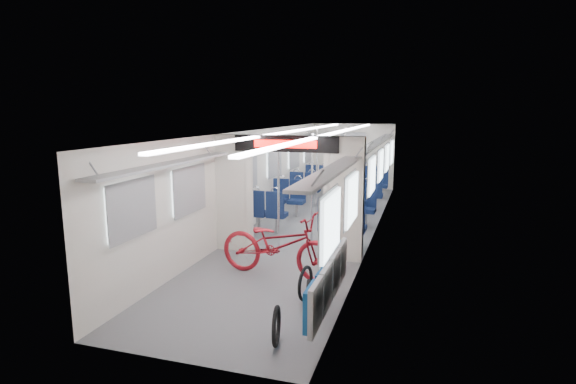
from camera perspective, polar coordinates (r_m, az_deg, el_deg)
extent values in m
plane|color=#515456|center=(10.67, 3.06, -4.67)|extent=(12.00, 12.00, 0.00)
cube|color=beige|center=(10.87, -4.32, 1.78)|extent=(0.02, 12.00, 2.30)
cube|color=beige|center=(10.19, 11.06, 1.05)|extent=(0.02, 12.00, 2.30)
cube|color=beige|center=(16.28, 8.22, 4.54)|extent=(2.90, 0.02, 2.30)
cube|color=beige|center=(4.97, -13.95, -8.82)|extent=(2.90, 0.02, 2.30)
cube|color=silver|center=(10.32, 3.18, 7.76)|extent=(2.90, 12.00, 0.02)
cube|color=white|center=(10.47, 0.23, 7.65)|extent=(0.12, 11.40, 0.04)
cube|color=white|center=(10.20, 6.21, 7.52)|extent=(0.12, 11.40, 0.04)
cube|color=beige|center=(8.95, -7.01, -1.07)|extent=(0.65, 0.18, 2.00)
cube|color=beige|center=(8.31, 7.33, -1.97)|extent=(0.65, 0.18, 2.00)
cube|color=beige|center=(8.40, -0.11, 6.18)|extent=(2.90, 0.18, 0.30)
cylinder|color=beige|center=(8.83, -5.08, -1.20)|extent=(0.20, 0.20, 2.00)
cylinder|color=beige|center=(8.37, 5.14, -1.84)|extent=(0.20, 0.20, 2.00)
cube|color=black|center=(8.30, -0.34, 6.13)|extent=(2.00, 0.03, 0.30)
cube|color=#FF0C07|center=(8.27, -0.39, 6.12)|extent=(1.20, 0.02, 0.14)
cube|color=silver|center=(6.64, -19.29, -2.05)|extent=(0.04, 1.00, 0.75)
cube|color=silver|center=(5.48, 5.50, -4.03)|extent=(0.04, 1.00, 0.75)
cube|color=silver|center=(7.96, -12.52, 0.26)|extent=(0.04, 1.00, 0.75)
cube|color=silver|center=(7.02, 8.12, -0.91)|extent=(0.04, 1.00, 0.75)
cube|color=silver|center=(10.36, -5.19, 2.75)|extent=(0.04, 1.00, 0.75)
cube|color=silver|center=(9.66, 10.62, 2.07)|extent=(0.04, 1.00, 0.75)
cube|color=silver|center=(12.13, -1.81, 3.89)|extent=(0.04, 1.00, 0.75)
cube|color=silver|center=(11.54, 11.69, 3.35)|extent=(0.04, 1.00, 0.75)
cube|color=silver|center=(13.93, 0.72, 4.72)|extent=(0.04, 1.00, 0.75)
cube|color=silver|center=(13.42, 12.47, 4.27)|extent=(0.04, 1.00, 0.75)
cube|color=silver|center=(15.66, 2.57, 5.33)|extent=(0.04, 1.00, 0.75)
cube|color=silver|center=(15.21, 13.03, 4.93)|extent=(0.04, 1.00, 0.75)
cube|color=gray|center=(7.12, -14.79, 3.48)|extent=(0.30, 3.60, 0.04)
cube|color=gray|center=(6.18, 5.71, 2.78)|extent=(0.30, 3.60, 0.04)
cube|color=gray|center=(12.60, -0.29, 6.64)|extent=(0.30, 7.60, 0.04)
cube|color=gray|center=(12.10, 11.35, 6.29)|extent=(0.30, 7.60, 0.04)
cube|color=gray|center=(16.24, 8.17, 3.99)|extent=(0.90, 0.05, 2.00)
imported|color=maroon|center=(7.53, -1.25, -6.70)|extent=(2.18, 0.98, 1.10)
cube|color=gray|center=(5.21, 3.53, -14.36)|extent=(0.06, 0.51, 0.57)
cube|color=navy|center=(5.22, 2.87, -14.29)|extent=(0.06, 0.46, 0.48)
cube|color=gray|center=(5.70, 4.85, -12.13)|extent=(0.06, 0.51, 0.57)
cube|color=navy|center=(5.72, 4.24, -12.08)|extent=(0.06, 0.46, 0.48)
cube|color=gray|center=(6.21, 5.94, -10.26)|extent=(0.06, 0.51, 0.57)
cube|color=navy|center=(6.22, 5.39, -10.21)|extent=(0.06, 0.46, 0.48)
cube|color=gray|center=(6.72, 6.85, -8.66)|extent=(0.06, 0.51, 0.57)
cube|color=navy|center=(6.73, 6.35, -8.62)|extent=(0.06, 0.46, 0.48)
torus|color=black|center=(5.54, -1.48, -16.88)|extent=(0.14, 0.49, 0.49)
torus|color=black|center=(6.30, 2.59, -13.39)|extent=(0.16, 0.49, 0.49)
torus|color=black|center=(6.71, 2.23, -11.71)|extent=(0.11, 0.53, 0.53)
cube|color=#0D193A|center=(10.30, -1.37, -2.91)|extent=(0.42, 0.39, 0.10)
cylinder|color=gray|center=(10.35, -1.37, -4.12)|extent=(0.10, 0.10, 0.35)
cube|color=#0D193A|center=(10.09, -1.66, -1.41)|extent=(0.42, 0.07, 0.52)
torus|color=silver|center=(10.04, -1.67, 0.03)|extent=(0.22, 0.03, 0.22)
cube|color=#0D193A|center=(11.79, 1.06, -1.22)|extent=(0.42, 0.39, 0.10)
cylinder|color=gray|center=(11.83, 1.06, -2.29)|extent=(0.10, 0.10, 0.35)
cube|color=#0D193A|center=(11.88, 1.28, 0.38)|extent=(0.42, 0.07, 0.52)
torus|color=silver|center=(11.84, 1.29, 1.61)|extent=(0.22, 0.03, 0.22)
cube|color=#0D193A|center=(10.45, -3.82, -2.73)|extent=(0.42, 0.39, 0.10)
cylinder|color=gray|center=(10.51, -3.81, -3.93)|extent=(0.10, 0.10, 0.35)
cube|color=#0D193A|center=(10.24, -4.16, -1.25)|extent=(0.42, 0.07, 0.52)
torus|color=silver|center=(10.20, -4.17, 0.17)|extent=(0.22, 0.03, 0.22)
cube|color=#0D193A|center=(11.92, -1.11, -1.09)|extent=(0.42, 0.39, 0.10)
cylinder|color=gray|center=(11.97, -1.10, -2.14)|extent=(0.10, 0.10, 0.35)
cube|color=#0D193A|center=(12.01, -0.88, 0.49)|extent=(0.42, 0.07, 0.52)
torus|color=silver|center=(11.97, -0.88, 1.71)|extent=(0.22, 0.03, 0.22)
cube|color=#0D193A|center=(9.29, 5.50, -4.42)|extent=(0.48, 0.44, 0.10)
cylinder|color=gray|center=(9.35, 5.48, -5.75)|extent=(0.10, 0.10, 0.35)
cube|color=#0D193A|center=(9.04, 5.31, -2.61)|extent=(0.48, 0.08, 0.58)
torus|color=silver|center=(8.98, 5.34, -0.80)|extent=(0.24, 0.03, 0.24)
cube|color=#0D193A|center=(11.01, 7.38, -2.13)|extent=(0.48, 0.44, 0.10)
cylinder|color=gray|center=(11.06, 7.35, -3.27)|extent=(0.10, 0.10, 0.35)
cube|color=#0D193A|center=(11.12, 7.57, -0.23)|extent=(0.48, 0.08, 0.58)
torus|color=silver|center=(11.07, 7.61, 1.25)|extent=(0.24, 0.03, 0.24)
cube|color=#0D193A|center=(9.22, 8.37, -4.61)|extent=(0.48, 0.44, 0.10)
cylinder|color=gray|center=(9.28, 8.34, -5.95)|extent=(0.10, 0.10, 0.35)
cube|color=#0D193A|center=(8.96, 8.26, -2.79)|extent=(0.48, 0.08, 0.58)
torus|color=silver|center=(8.90, 8.30, -0.97)|extent=(0.24, 0.03, 0.24)
cube|color=#0D193A|center=(10.95, 9.80, -2.27)|extent=(0.48, 0.44, 0.10)
cylinder|color=gray|center=(11.00, 9.77, -3.42)|extent=(0.10, 0.10, 0.35)
cube|color=#0D193A|center=(11.05, 9.97, -0.35)|extent=(0.48, 0.08, 0.58)
torus|color=silver|center=(11.00, 10.02, 1.13)|extent=(0.24, 0.03, 0.24)
cube|color=#0D193A|center=(13.50, 3.17, 0.24)|extent=(0.41, 0.38, 0.10)
cylinder|color=gray|center=(13.55, 3.16, -0.69)|extent=(0.10, 0.10, 0.35)
cube|color=#0D193A|center=(13.31, 3.02, 1.41)|extent=(0.41, 0.07, 0.50)
torus|color=silver|center=(13.27, 3.03, 2.48)|extent=(0.21, 0.03, 0.21)
cube|color=#0D193A|center=(14.99, 4.59, 1.23)|extent=(0.41, 0.38, 0.10)
cylinder|color=gray|center=(15.03, 4.58, 0.39)|extent=(0.10, 0.10, 0.35)
cube|color=#0D193A|center=(15.10, 4.73, 2.45)|extent=(0.41, 0.07, 0.50)
torus|color=silver|center=(15.07, 4.75, 3.39)|extent=(0.21, 0.03, 0.21)
cube|color=#0D193A|center=(13.62, 1.25, 0.35)|extent=(0.41, 0.38, 0.10)
cylinder|color=gray|center=(13.66, 1.25, -0.58)|extent=(0.10, 0.10, 0.35)
cube|color=#0D193A|center=(13.43, 1.08, 1.50)|extent=(0.41, 0.07, 0.50)
torus|color=silver|center=(13.39, 1.08, 2.56)|extent=(0.21, 0.03, 0.21)
cube|color=#0D193A|center=(15.10, 2.85, 1.32)|extent=(0.41, 0.38, 0.10)
cylinder|color=gray|center=(15.14, 2.84, 0.48)|extent=(0.10, 0.10, 0.35)
cube|color=#0D193A|center=(15.21, 3.00, 2.52)|extent=(0.41, 0.07, 0.50)
torus|color=silver|center=(15.17, 3.01, 3.46)|extent=(0.21, 0.03, 0.21)
cube|color=#0D193A|center=(12.93, 8.85, -0.32)|extent=(0.45, 0.42, 0.10)
cylinder|color=gray|center=(12.97, 8.83, -1.29)|extent=(0.10, 0.10, 0.35)
cube|color=#0D193A|center=(12.70, 8.78, 0.99)|extent=(0.45, 0.08, 0.55)
torus|color=silver|center=(12.66, 8.82, 2.22)|extent=(0.23, 0.03, 0.23)
cube|color=#0D193A|center=(14.59, 9.81, 0.86)|extent=(0.45, 0.42, 0.10)
cylinder|color=gray|center=(14.62, 9.79, -0.01)|extent=(0.10, 0.10, 0.35)
cube|color=#0D193A|center=(14.70, 9.94, 2.21)|extent=(0.45, 0.08, 0.55)
torus|color=silver|center=(14.67, 9.97, 3.28)|extent=(0.23, 0.03, 0.23)
cube|color=#0D193A|center=(12.87, 10.92, -0.43)|extent=(0.45, 0.42, 0.10)
cylinder|color=gray|center=(12.91, 10.89, -1.41)|extent=(0.10, 0.10, 0.35)
cube|color=#0D193A|center=(12.65, 10.89, 0.88)|extent=(0.45, 0.08, 0.55)
torus|color=silver|center=(12.61, 10.93, 2.11)|extent=(0.23, 0.03, 0.23)
cube|color=#0D193A|center=(14.54, 11.65, 0.77)|extent=(0.45, 0.42, 0.10)
cylinder|color=gray|center=(14.58, 11.62, -0.11)|extent=(0.10, 0.10, 0.35)
cube|color=#0D193A|center=(14.66, 11.76, 2.12)|extent=(0.45, 0.08, 0.55)
torus|color=silver|center=(14.62, 11.80, 3.19)|extent=(0.23, 0.03, 0.23)
cylinder|color=silver|center=(8.90, -1.21, -0.08)|extent=(0.05, 0.05, 2.30)
cylinder|color=silver|center=(9.22, 3.05, 0.27)|extent=(0.05, 0.05, 2.30)
cylinder|color=silver|center=(11.94, 3.66, 2.56)|extent=(0.04, 0.04, 2.30)
cylinder|color=silver|center=(12.22, 7.20, 2.68)|extent=(0.04, 0.04, 2.30)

